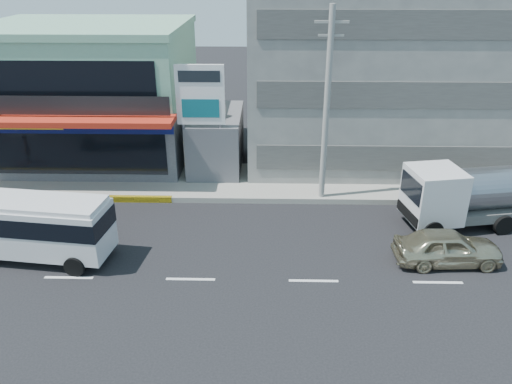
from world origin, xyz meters
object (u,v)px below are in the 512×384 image
at_px(shop_building, 92,96).
at_px(tanker_truck, 479,194).
at_px(concrete_building, 380,46).
at_px(sedan, 448,247).
at_px(utility_pole_near, 327,108).
at_px(billboard, 201,102).
at_px(satellite_dish, 214,117).
at_px(minibus, 31,224).

bearing_deg(shop_building, tanker_truck, -22.87).
relative_size(concrete_building, tanker_truck, 2.01).
bearing_deg(sedan, tanker_truck, -38.17).
xyz_separation_m(utility_pole_near, tanker_truck, (7.24, -2.42, -3.52)).
bearing_deg(shop_building, concrete_building, 3.35).
xyz_separation_m(shop_building, utility_pole_near, (14.00, -6.55, 1.15)).
height_order(concrete_building, billboard, concrete_building).
height_order(concrete_building, utility_pole_near, concrete_building).
bearing_deg(satellite_dish, tanker_truck, -24.43).
bearing_deg(concrete_building, minibus, -141.38).
bearing_deg(sedan, billboard, 53.00).
distance_m(satellite_dish, minibus, 11.89).
xyz_separation_m(minibus, tanker_truck, (20.14, 3.48, -0.04)).
relative_size(sedan, tanker_truck, 0.56).
distance_m(utility_pole_near, tanker_truck, 8.41).
bearing_deg(concrete_building, utility_pole_near, -117.76).
bearing_deg(billboard, tanker_truck, -17.05).
xyz_separation_m(shop_building, satellite_dish, (8.00, -2.95, -0.42)).
relative_size(shop_building, minibus, 1.80).
bearing_deg(concrete_building, shop_building, -176.65).
xyz_separation_m(concrete_building, sedan, (0.76, -13.50, -6.24)).
distance_m(shop_building, utility_pole_near, 15.50).
bearing_deg(billboard, utility_pole_near, -15.48).
bearing_deg(concrete_building, sedan, -86.80).
distance_m(billboard, minibus, 10.53).
distance_m(utility_pole_near, sedan, 8.76).
bearing_deg(minibus, sedan, -0.00).
bearing_deg(satellite_dish, sedan, -41.45).
height_order(sedan, tanker_truck, tanker_truck).
bearing_deg(utility_pole_near, billboard, 164.52).
bearing_deg(utility_pole_near, tanker_truck, -18.44).
bearing_deg(shop_building, satellite_dish, -20.21).
xyz_separation_m(billboard, minibus, (-6.40, -7.70, -3.25)).
bearing_deg(satellite_dish, shop_building, 159.79).
relative_size(shop_building, satellite_dish, 8.27).
distance_m(shop_building, tanker_truck, 23.18).
height_order(satellite_dish, sedan, satellite_dish).
bearing_deg(satellite_dish, billboard, -105.52).
distance_m(satellite_dish, billboard, 2.31).
bearing_deg(concrete_building, billboard, -151.08).
bearing_deg(shop_building, utility_pole_near, -25.06).
relative_size(concrete_building, minibus, 2.32).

